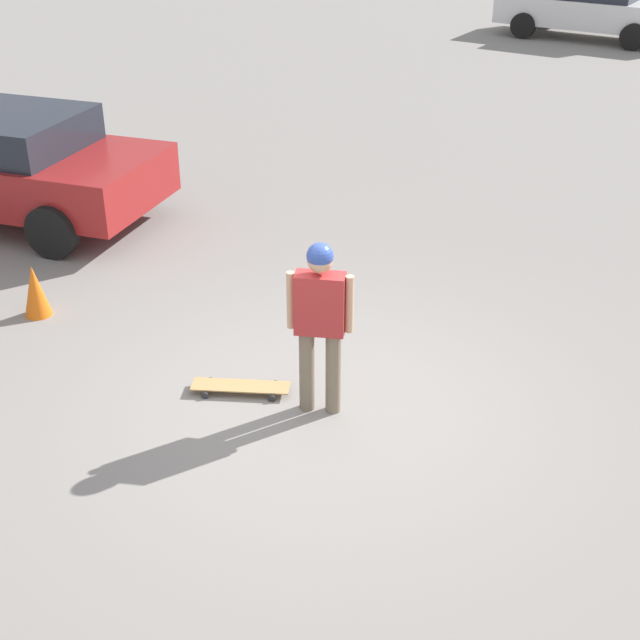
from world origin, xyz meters
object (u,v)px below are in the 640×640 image
Objects in this scene: person at (320,314)px; skateboard at (241,386)px; car_parked_far at (591,7)px; car_parked_near at (7,164)px; traffic_cone at (35,291)px.

person is 1.78× the size of skateboard.
car_parked_near is at bearing 80.28° from car_parked_far.
skateboard is 5.56m from car_parked_near.
car_parked_far is at bearing -2.67° from traffic_cone.
person reaches higher than traffic_cone.
skateboard is 0.21× the size of car_parked_near.
car_parked_near is at bearing 51.75° from traffic_cone.
person reaches higher than car_parked_far.
car_parked_near is 0.97× the size of car_parked_far.
car_parked_far is 18.10m from traffic_cone.
car_parked_near is at bearing 140.43° from person.
person is 6.21m from car_parked_near.
skateboard is 0.20× the size of car_parked_far.
car_parked_far is (18.08, 2.70, -0.19)m from person.
person is 0.36× the size of car_parked_far.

